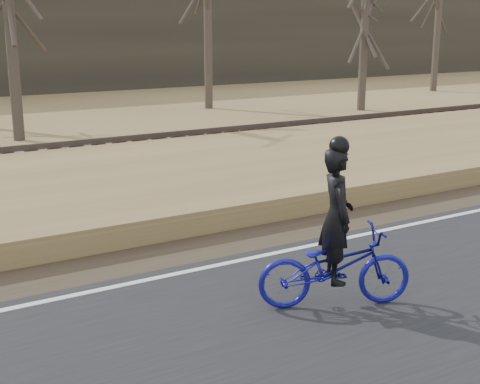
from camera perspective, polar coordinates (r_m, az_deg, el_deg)
ground at (r=13.25m, az=16.92°, el=-2.75°), size 120.00×120.00×0.00m
edge_line at (r=13.36m, az=16.31°, el=-2.28°), size 120.00×0.12×0.01m
shoulder at (r=14.03m, az=13.31°, el=-1.49°), size 120.00×1.60×0.04m
embankment at (r=16.18m, az=5.93°, el=1.62°), size 120.00×5.00×0.44m
ballast at (r=19.28m, az=-0.89°, el=3.75°), size 120.00×3.00×0.45m
railroad at (r=19.23m, az=-0.90°, el=4.64°), size 120.00×2.40×0.29m
treeline_backdrop at (r=39.55m, az=-17.67°, el=12.51°), size 120.00×4.00×6.00m
cyclist at (r=8.90m, az=8.13°, el=-5.26°), size 2.16×1.48×2.29m
bare_tree_near_left at (r=22.83m, az=-19.05°, el=13.57°), size 0.36×0.36×7.54m
bare_tree_center at (r=30.16m, az=-2.77°, el=14.83°), size 0.36×0.36×8.12m
bare_tree_right at (r=29.98m, az=10.58°, el=13.63°), size 0.36×0.36×7.09m
bare_tree_far_right at (r=39.63m, az=16.59°, el=14.44°), size 0.36×0.36×8.55m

